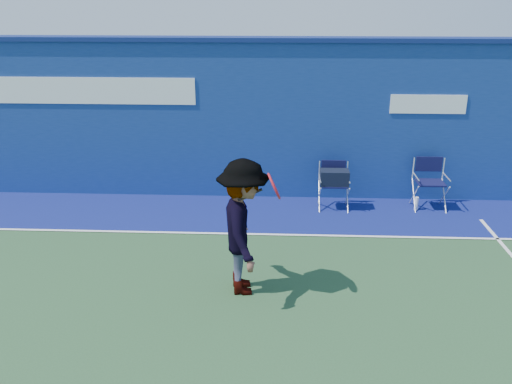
{
  "coord_description": "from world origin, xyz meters",
  "views": [
    {
      "loc": [
        0.86,
        -5.12,
        3.89
      ],
      "look_at": [
        0.51,
        2.6,
        1.0
      ],
      "focal_mm": 38.0,
      "sensor_mm": 36.0,
      "label": 1
    }
  ],
  "objects_px": {
    "directors_chair_left": "(334,190)",
    "directors_chair_right": "(429,193)",
    "water_bottle": "(416,204)",
    "tennis_player": "(244,228)"
  },
  "relations": [
    {
      "from": "directors_chair_left",
      "to": "directors_chair_right",
      "type": "xyz_separation_m",
      "value": [
        1.8,
        0.1,
        -0.07
      ]
    },
    {
      "from": "directors_chair_right",
      "to": "water_bottle",
      "type": "distance_m",
      "value": 0.32
    },
    {
      "from": "directors_chair_right",
      "to": "tennis_player",
      "type": "distance_m",
      "value": 4.6
    },
    {
      "from": "water_bottle",
      "to": "tennis_player",
      "type": "xyz_separation_m",
      "value": [
        -3.04,
        -3.02,
        0.81
      ]
    },
    {
      "from": "directors_chair_left",
      "to": "water_bottle",
      "type": "distance_m",
      "value": 1.57
    },
    {
      "from": "directors_chair_right",
      "to": "tennis_player",
      "type": "height_order",
      "value": "tennis_player"
    },
    {
      "from": "directors_chair_left",
      "to": "tennis_player",
      "type": "bearing_deg",
      "value": -116.0
    },
    {
      "from": "directors_chair_right",
      "to": "directors_chair_left",
      "type": "bearing_deg",
      "value": -176.81
    },
    {
      "from": "directors_chair_left",
      "to": "tennis_player",
      "type": "height_order",
      "value": "tennis_player"
    },
    {
      "from": "water_bottle",
      "to": "directors_chair_left",
      "type": "bearing_deg",
      "value": 179.14
    }
  ]
}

